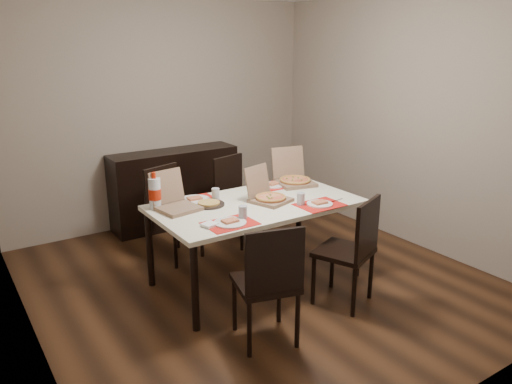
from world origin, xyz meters
TOP-DOWN VIEW (x-y plane):
  - ground at (0.00, 0.00)m, footprint 3.80×4.00m
  - room_walls at (0.00, 0.43)m, footprint 3.84×4.02m
  - sideboard at (0.00, 1.78)m, footprint 1.50×0.40m
  - dining_table at (-0.02, 0.01)m, footprint 1.80×1.00m
  - chair_near_left at (-0.50, -0.88)m, footprint 0.51×0.51m
  - chair_near_right at (0.40, -0.78)m, footprint 0.55×0.55m
  - chair_far_left at (-0.44, 0.94)m, footprint 0.53×0.53m
  - chair_far_right at (0.35, 0.96)m, footprint 0.51×0.51m
  - setting_near_left at (-0.46, -0.30)m, footprint 0.43×0.30m
  - setting_near_right at (0.37, -0.32)m, footprint 0.49×0.30m
  - setting_far_left at (-0.42, 0.35)m, footprint 0.48×0.30m
  - setting_far_right at (0.38, 0.35)m, footprint 0.49×0.30m
  - napkin_loose at (0.10, -0.02)m, footprint 0.16×0.15m
  - pizza_box_center at (0.09, -0.01)m, footprint 0.39×0.41m
  - pizza_box_right at (0.63, 0.31)m, footprint 0.41×0.44m
  - pizza_box_left at (-0.68, 0.25)m, footprint 0.37×0.40m
  - faina_plate at (-0.40, 0.18)m, footprint 0.27×0.27m
  - dip_bowl at (0.06, 0.15)m, footprint 0.15×0.15m
  - soda_bottle at (-0.82, 0.36)m, footprint 0.11×0.11m

SIDE VIEW (x-z plane):
  - ground at x=0.00m, z-range -0.02..0.00m
  - sideboard at x=0.00m, z-range 0.00..0.90m
  - chair_near_left at x=-0.50m, z-range 0.05..0.98m
  - chair_near_right at x=0.40m, z-range 0.05..0.98m
  - chair_far_left at x=-0.44m, z-range 0.05..0.98m
  - chair_far_right at x=0.35m, z-range 0.05..0.98m
  - dining_table at x=-0.02m, z-range 0.31..1.06m
  - napkin_loose at x=0.10m, z-range 0.75..0.77m
  - faina_plate at x=-0.40m, z-range 0.75..0.78m
  - dip_bowl at x=0.06m, z-range 0.75..0.78m
  - setting_far_left at x=-0.42m, z-range 0.72..0.83m
  - setting_near_left at x=-0.46m, z-range 0.72..0.83m
  - setting_far_right at x=0.38m, z-range 0.72..0.83m
  - setting_near_right at x=0.37m, z-range 0.72..0.83m
  - pizza_box_center at x=0.09m, z-range 0.65..0.95m
  - pizza_box_right at x=0.63m, z-range 0.63..0.98m
  - pizza_box_left at x=-0.68m, z-range 0.65..0.97m
  - soda_bottle at x=-0.82m, z-range 0.73..1.04m
  - room_walls at x=0.00m, z-range 0.42..3.04m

